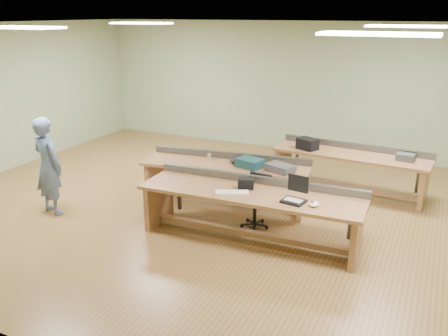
{
  "coord_description": "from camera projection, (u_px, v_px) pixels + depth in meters",
  "views": [
    {
      "loc": [
        3.2,
        -6.78,
        3.19
      ],
      "look_at": [
        0.31,
        -0.6,
        0.94
      ],
      "focal_mm": 38.0,
      "sensor_mm": 36.0,
      "label": 1
    }
  ],
  "objects": [
    {
      "name": "floor",
      "position": [
        222.0,
        207.0,
        8.11
      ],
      "size": [
        10.0,
        10.0,
        0.0
      ],
      "primitive_type": "plane",
      "color": "olive",
      "rests_on": "ground"
    },
    {
      "name": "ceiling",
      "position": [
        222.0,
        25.0,
        7.17
      ],
      "size": [
        10.0,
        10.0,
        0.0
      ],
      "primitive_type": "plane",
      "color": "silver",
      "rests_on": "wall_back"
    },
    {
      "name": "wall_back",
      "position": [
        295.0,
        88.0,
        11.08
      ],
      "size": [
        10.0,
        0.04,
        3.0
      ],
      "primitive_type": "cube",
      "color": "#95A57D",
      "rests_on": "floor"
    },
    {
      "name": "wall_front",
      "position": [
        30.0,
        212.0,
        4.2
      ],
      "size": [
        10.0,
        0.04,
        3.0
      ],
      "primitive_type": "cube",
      "color": "#95A57D",
      "rests_on": "floor"
    },
    {
      "name": "wall_left",
      "position": [
        1.0,
        99.0,
        9.65
      ],
      "size": [
        0.04,
        8.0,
        3.0
      ],
      "primitive_type": "cube",
      "color": "#95A57D",
      "rests_on": "floor"
    },
    {
      "name": "fluor_panels",
      "position": [
        222.0,
        27.0,
        7.18
      ],
      "size": [
        6.2,
        3.5,
        0.03
      ],
      "color": "white",
      "rests_on": "ceiling"
    },
    {
      "name": "workbench_front",
      "position": [
        251.0,
        203.0,
        6.83
      ],
      "size": [
        3.26,
        0.97,
        0.86
      ],
      "rotation": [
        0.0,
        0.0,
        0.03
      ],
      "color": "#986240",
      "rests_on": "floor"
    },
    {
      "name": "workbench_mid",
      "position": [
        226.0,
        174.0,
        8.07
      ],
      "size": [
        2.91,
        1.11,
        0.86
      ],
      "rotation": [
        0.0,
        0.0,
        0.13
      ],
      "color": "#986240",
      "rests_on": "floor"
    },
    {
      "name": "workbench_back",
      "position": [
        350.0,
        163.0,
        8.65
      ],
      "size": [
        2.84,
        0.97,
        0.86
      ],
      "rotation": [
        0.0,
        0.0,
        -0.08
      ],
      "color": "#986240",
      "rests_on": "floor"
    },
    {
      "name": "person",
      "position": [
        48.0,
        166.0,
        7.68
      ],
      "size": [
        0.66,
        0.51,
        1.62
      ],
      "primitive_type": "imported",
      "rotation": [
        0.0,
        0.0,
        2.92
      ],
      "color": "slate",
      "rests_on": "floor"
    },
    {
      "name": "laptop_base",
      "position": [
        293.0,
        201.0,
        6.36
      ],
      "size": [
        0.34,
        0.29,
        0.03
      ],
      "primitive_type": "cube",
      "rotation": [
        0.0,
        0.0,
        -0.17
      ],
      "color": "black",
      "rests_on": "workbench_front"
    },
    {
      "name": "laptop_screen",
      "position": [
        298.0,
        183.0,
        6.38
      ],
      "size": [
        0.3,
        0.07,
        0.24
      ],
      "primitive_type": "cube",
      "rotation": [
        0.0,
        0.0,
        -0.17
      ],
      "color": "black",
      "rests_on": "laptop_base"
    },
    {
      "name": "keyboard",
      "position": [
        232.0,
        192.0,
        6.68
      ],
      "size": [
        0.49,
        0.33,
        0.03
      ],
      "primitive_type": "cube",
      "rotation": [
        0.0,
        0.0,
        0.41
      ],
      "color": "silver",
      "rests_on": "workbench_front"
    },
    {
      "name": "trackball_mouse",
      "position": [
        314.0,
        204.0,
        6.23
      ],
      "size": [
        0.18,
        0.19,
        0.06
      ],
      "primitive_type": "ellipsoid",
      "rotation": [
        0.0,
        0.0,
        -0.4
      ],
      "color": "white",
      "rests_on": "workbench_front"
    },
    {
      "name": "camera_bag",
      "position": [
        246.0,
        183.0,
        6.85
      ],
      "size": [
        0.26,
        0.21,
        0.15
      ],
      "primitive_type": "cube",
      "rotation": [
        0.0,
        0.0,
        0.32
      ],
      "color": "black",
      "rests_on": "workbench_front"
    },
    {
      "name": "task_chair",
      "position": [
        256.0,
        208.0,
        7.34
      ],
      "size": [
        0.49,
        0.49,
        0.82
      ],
      "rotation": [
        0.0,
        0.0,
        -0.12
      ],
      "color": "black",
      "rests_on": "floor"
    },
    {
      "name": "parts_bin_teal",
      "position": [
        250.0,
        163.0,
        7.79
      ],
      "size": [
        0.47,
        0.4,
        0.14
      ],
      "primitive_type": "cube",
      "rotation": [
        0.0,
        0.0,
        -0.24
      ],
      "color": "#12353B",
      "rests_on": "workbench_mid"
    },
    {
      "name": "parts_bin_grey",
      "position": [
        280.0,
        168.0,
        7.57
      ],
      "size": [
        0.5,
        0.41,
        0.12
      ],
      "primitive_type": "cube",
      "rotation": [
        0.0,
        0.0,
        -0.35
      ],
      "color": "#3A393C",
      "rests_on": "workbench_mid"
    },
    {
      "name": "mug",
      "position": [
        233.0,
        160.0,
        7.99
      ],
      "size": [
        0.14,
        0.14,
        0.1
      ],
      "primitive_type": "imported",
      "rotation": [
        0.0,
        0.0,
        0.08
      ],
      "color": "#3A393C",
      "rests_on": "workbench_mid"
    },
    {
      "name": "drinks_can",
      "position": [
        209.0,
        157.0,
        8.16
      ],
      "size": [
        0.08,
        0.08,
        0.11
      ],
      "primitive_type": "cylinder",
      "rotation": [
        0.0,
        0.0,
        -0.28
      ],
      "color": "silver",
      "rests_on": "workbench_mid"
    },
    {
      "name": "storage_box_back",
      "position": [
        307.0,
        144.0,
        8.8
      ],
      "size": [
        0.43,
        0.38,
        0.2
      ],
      "primitive_type": "cube",
      "rotation": [
        0.0,
        0.0,
        -0.42
      ],
      "color": "black",
      "rests_on": "workbench_back"
    },
    {
      "name": "tray_back",
      "position": [
        406.0,
        157.0,
        8.14
      ],
      "size": [
        0.32,
        0.25,
        0.12
      ],
      "primitive_type": "cube",
      "rotation": [
        0.0,
        0.0,
        -0.13
      ],
      "color": "#3A393C",
      "rests_on": "workbench_back"
    }
  ]
}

